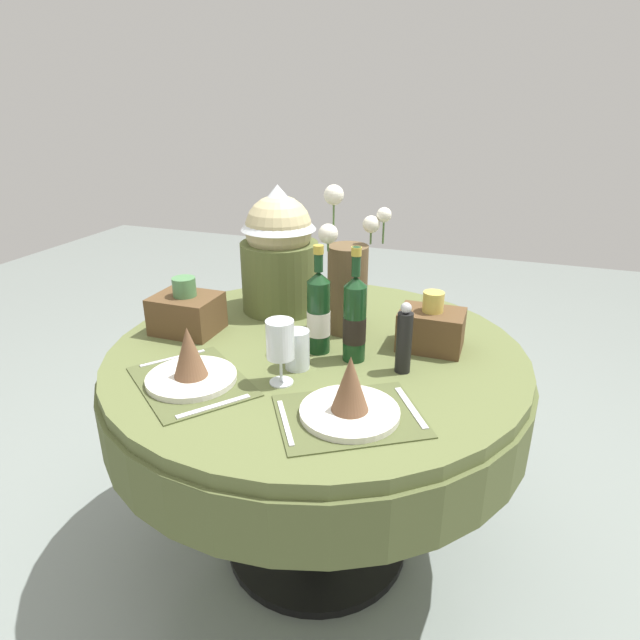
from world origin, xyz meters
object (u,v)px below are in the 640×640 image
at_px(wine_bottle_left, 319,312).
at_px(pepper_mill, 404,340).
at_px(flower_vase, 347,280).
at_px(tumbler_near_right, 297,349).
at_px(gift_tub_back_left, 279,245).
at_px(woven_basket_side_right, 431,328).
at_px(place_setting_left, 190,366).
at_px(place_setting_right, 350,399).
at_px(wine_bottle_centre, 355,319).
at_px(dining_table, 317,387).
at_px(wine_glass_left, 280,341).
at_px(woven_basket_side_left, 187,312).

bearing_deg(wine_bottle_left, pepper_mill, -9.36).
bearing_deg(flower_vase, tumbler_near_right, -99.91).
distance_m(tumbler_near_right, gift_tub_back_left, 0.50).
distance_m(pepper_mill, woven_basket_side_right, 0.19).
height_order(place_setting_left, gift_tub_back_left, gift_tub_back_left).
xyz_separation_m(pepper_mill, gift_tub_back_left, (-0.51, 0.33, 0.14)).
height_order(place_setting_left, pepper_mill, pepper_mill).
xyz_separation_m(gift_tub_back_left, woven_basket_side_right, (0.56, -0.15, -0.17)).
relative_size(place_setting_right, woven_basket_side_right, 2.25).
xyz_separation_m(place_setting_left, wine_bottle_centre, (0.37, 0.28, 0.08)).
bearing_deg(tumbler_near_right, wine_bottle_centre, 37.88).
bearing_deg(dining_table, place_setting_right, -58.09).
relative_size(place_setting_left, wine_glass_left, 2.39).
bearing_deg(place_setting_left, woven_basket_side_left, 123.82).
bearing_deg(dining_table, gift_tub_back_left, 131.21).
bearing_deg(place_setting_left, woven_basket_side_right, 37.30).
bearing_deg(pepper_mill, place_setting_left, -154.05).
bearing_deg(wine_bottle_left, dining_table, 128.70).
height_order(flower_vase, wine_glass_left, flower_vase).
height_order(wine_glass_left, gift_tub_back_left, gift_tub_back_left).
relative_size(wine_bottle_left, woven_basket_side_left, 1.61).
bearing_deg(gift_tub_back_left, wine_bottle_left, -48.93).
bearing_deg(woven_basket_side_right, woven_basket_side_left, -169.70).
distance_m(flower_vase, wine_bottle_centre, 0.21).
distance_m(place_setting_right, flower_vase, 0.53).
bearing_deg(place_setting_left, flower_vase, 58.66).
bearing_deg(flower_vase, wine_glass_left, -98.65).
distance_m(dining_table, gift_tub_back_left, 0.51).
bearing_deg(gift_tub_back_left, woven_basket_side_left, -125.20).
bearing_deg(place_setting_right, tumbler_near_right, 137.86).
relative_size(place_setting_left, wine_bottle_centre, 1.28).
relative_size(flower_vase, wine_bottle_left, 1.41).
height_order(tumbler_near_right, pepper_mill, pepper_mill).
distance_m(place_setting_left, woven_basket_side_left, 0.35).
distance_m(place_setting_left, wine_glass_left, 0.25).
bearing_deg(pepper_mill, woven_basket_side_left, 176.78).
xyz_separation_m(wine_bottle_left, woven_basket_side_left, (-0.45, -0.00, -0.06)).
bearing_deg(woven_basket_side_right, wine_bottle_left, -156.47).
bearing_deg(woven_basket_side_left, pepper_mill, -3.22).
bearing_deg(woven_basket_side_left, wine_glass_left, -26.85).
height_order(flower_vase, woven_basket_side_right, flower_vase).
height_order(place_setting_left, woven_basket_side_right, woven_basket_side_right).
distance_m(wine_bottle_left, wine_glass_left, 0.22).
distance_m(flower_vase, pepper_mill, 0.33).
xyz_separation_m(place_setting_right, woven_basket_side_right, (0.12, 0.45, 0.02)).
xyz_separation_m(place_setting_right, woven_basket_side_left, (-0.64, 0.31, 0.02)).
distance_m(wine_bottle_centre, woven_basket_side_left, 0.57).
relative_size(dining_table, place_setting_left, 2.99).
relative_size(wine_bottle_centre, gift_tub_back_left, 0.77).
distance_m(wine_bottle_centre, pepper_mill, 0.15).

